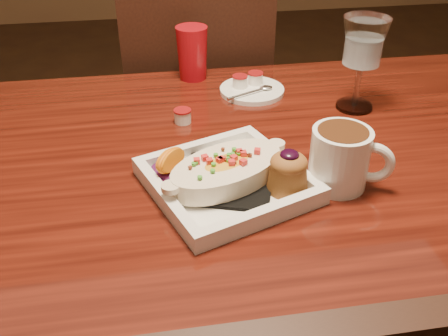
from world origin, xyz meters
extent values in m
cube|color=maroon|center=(0.00, 0.00, 0.73)|extent=(1.50, 0.90, 0.04)
cylinder|color=black|center=(0.67, 0.37, 0.35)|extent=(0.07, 0.07, 0.71)
cube|color=black|center=(0.00, 0.70, 0.45)|extent=(0.42, 0.42, 0.04)
cylinder|color=black|center=(0.17, 0.87, 0.23)|extent=(0.04, 0.04, 0.45)
cylinder|color=black|center=(-0.17, 0.87, 0.23)|extent=(0.04, 0.04, 0.45)
cylinder|color=black|center=(0.17, 0.53, 0.23)|extent=(0.04, 0.04, 0.45)
cylinder|color=black|center=(-0.17, 0.53, 0.23)|extent=(0.04, 0.04, 0.45)
cube|color=black|center=(0.00, 0.51, 0.70)|extent=(0.40, 0.03, 0.46)
cube|color=white|center=(-0.02, -0.07, 0.76)|extent=(0.31, 0.31, 0.01)
cube|color=black|center=(-0.02, -0.07, 0.77)|extent=(0.19, 0.19, 0.01)
ellipsoid|color=gold|center=(-0.02, -0.07, 0.79)|extent=(0.20, 0.16, 0.03)
ellipsoid|color=#57134E|center=(-0.12, -0.04, 0.77)|extent=(0.07, 0.07, 0.02)
cone|color=#9A5927|center=(0.07, -0.11, 0.79)|extent=(0.07, 0.07, 0.05)
ellipsoid|color=#9A5927|center=(0.07, -0.11, 0.81)|extent=(0.06, 0.06, 0.03)
ellipsoid|color=black|center=(0.07, -0.11, 0.83)|extent=(0.03, 0.03, 0.01)
cylinder|color=white|center=(0.16, -0.09, 0.80)|extent=(0.10, 0.10, 0.10)
cylinder|color=#3C2010|center=(0.16, -0.09, 0.84)|extent=(0.08, 0.08, 0.02)
torus|color=white|center=(0.21, -0.11, 0.80)|extent=(0.07, 0.04, 0.07)
cylinder|color=silver|center=(0.30, 0.18, 0.75)|extent=(0.08, 0.08, 0.01)
cylinder|color=silver|center=(0.30, 0.18, 0.80)|extent=(0.01, 0.01, 0.09)
cone|color=silver|center=(0.30, 0.18, 0.90)|extent=(0.09, 0.09, 0.10)
cylinder|color=white|center=(0.10, 0.29, 0.76)|extent=(0.15, 0.15, 0.01)
cylinder|color=white|center=(0.07, 0.30, 0.77)|extent=(0.03, 0.03, 0.03)
cylinder|color=#A61416|center=(0.07, 0.30, 0.79)|extent=(0.04, 0.04, 0.00)
cylinder|color=white|center=(0.11, 0.32, 0.77)|extent=(0.03, 0.03, 0.03)
cylinder|color=#A61416|center=(0.11, 0.32, 0.79)|extent=(0.04, 0.04, 0.00)
cylinder|color=white|center=(-0.07, 0.17, 0.76)|extent=(0.03, 0.03, 0.03)
cylinder|color=#A61416|center=(-0.07, 0.17, 0.78)|extent=(0.04, 0.04, 0.00)
cone|color=#B10C16|center=(-0.03, 0.40, 0.81)|extent=(0.08, 0.08, 0.13)
camera|label=1|loc=(-0.14, -0.74, 1.24)|focal=40.00mm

